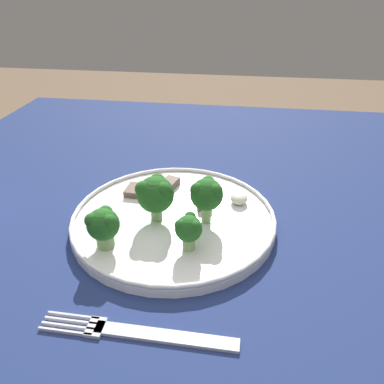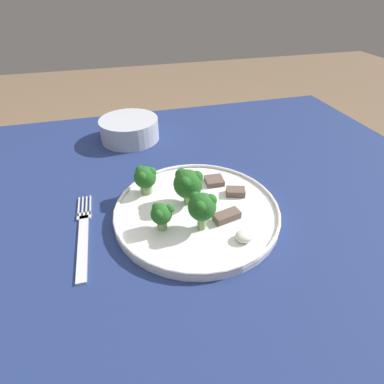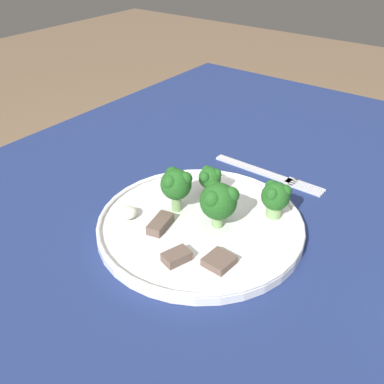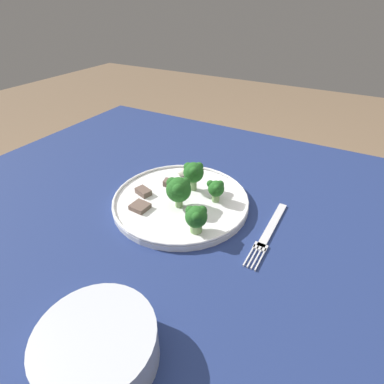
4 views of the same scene
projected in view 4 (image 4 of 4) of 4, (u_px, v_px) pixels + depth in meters
ground_plane at (195, 384)px, 1.01m from camera, size 8.00×8.00×0.00m
table at (197, 251)px, 0.66m from camera, size 1.22×0.96×0.72m
dinner_plate at (181, 200)px, 0.64m from camera, size 0.29×0.29×0.02m
fork at (268, 232)px, 0.56m from camera, size 0.02×0.20×0.00m
cream_bowl at (98, 347)px, 0.36m from camera, size 0.14×0.14×0.05m
broccoli_floret_near_rim_left at (194, 172)px, 0.64m from camera, size 0.05×0.04×0.07m
broccoli_floret_center_left at (178, 189)px, 0.59m from camera, size 0.05×0.05×0.07m
broccoli_floret_back_left at (196, 217)px, 0.53m from camera, size 0.04×0.04×0.05m
broccoli_floret_front_left at (216, 189)px, 0.62m from camera, size 0.03×0.03×0.05m
meat_slice_front_slice at (145, 191)px, 0.65m from camera, size 0.04×0.03×0.01m
meat_slice_middle_slice at (174, 183)px, 0.68m from camera, size 0.05×0.03×0.01m
meat_slice_rear_slice at (140, 207)px, 0.61m from camera, size 0.04×0.03×0.01m
sauce_dollop at (182, 172)px, 0.72m from camera, size 0.03×0.03×0.02m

